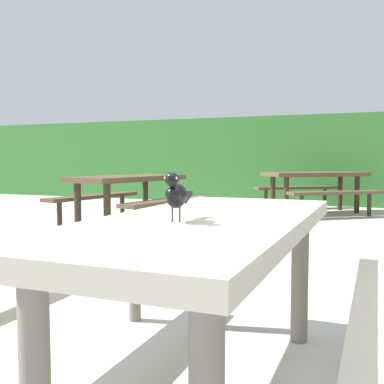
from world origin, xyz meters
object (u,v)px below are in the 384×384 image
picnic_table_foreground (206,261)px  picnic_table_mid_left (315,182)px  picnic_table_mid_right (128,189)px  bird_grackle (176,194)px

picnic_table_foreground → picnic_table_mid_left: same height
picnic_table_foreground → picnic_table_mid_right: same height
bird_grackle → picnic_table_mid_left: (-0.37, 6.98, -0.29)m
bird_grackle → picnic_table_mid_left: bearing=93.1°
picnic_table_mid_left → picnic_table_mid_right: bearing=-127.4°
bird_grackle → picnic_table_foreground: bearing=78.1°
picnic_table_mid_left → picnic_table_mid_right: same height
bird_grackle → picnic_table_mid_right: size_ratio=0.14×
picnic_table_foreground → bird_grackle: 0.36m
picnic_table_foreground → picnic_table_mid_right: bearing=124.0°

